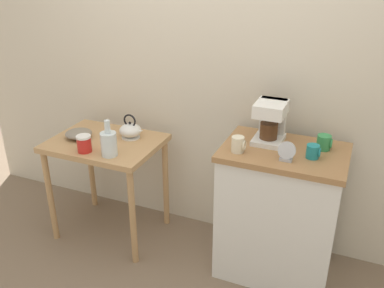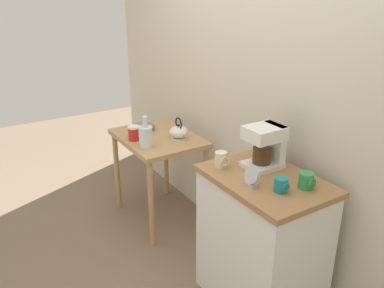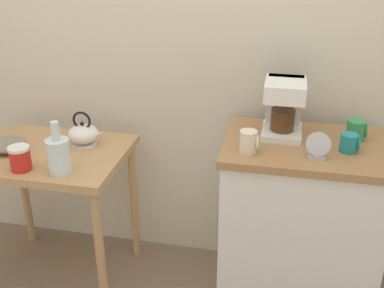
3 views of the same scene
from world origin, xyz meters
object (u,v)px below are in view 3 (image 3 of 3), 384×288
object	(u,v)px
glass_carafe_vase	(58,154)
table_clock	(318,147)
teakettle	(84,134)
canister_enamel	(20,158)
bowl_stoneware	(7,144)
mug_dark_teal	(349,143)
mug_tall_green	(356,130)
coffee_maker	(284,105)
mug_small_cream	(249,141)

from	to	relation	value
glass_carafe_vase	table_clock	size ratio (longest dim) A/B	2.16
teakettle	canister_enamel	bearing A→B (deg)	-117.83
glass_carafe_vase	bowl_stoneware	bearing A→B (deg)	156.74
canister_enamel	mug_dark_teal	size ratio (longest dim) A/B	1.42
teakettle	glass_carafe_vase	distance (m)	0.30
teakettle	mug_tall_green	world-z (taller)	mug_tall_green
bowl_stoneware	mug_dark_teal	distance (m)	1.63
canister_enamel	mug_tall_green	size ratio (longest dim) A/B	1.27
teakettle	mug_dark_teal	world-z (taller)	mug_dark_teal
mug_tall_green	teakettle	bearing A→B (deg)	-178.52
coffee_maker	mug_small_cream	bearing A→B (deg)	-119.55
mug_dark_teal	mug_small_cream	bearing A→B (deg)	-167.82
mug_tall_green	canister_enamel	bearing A→B (deg)	-166.66
canister_enamel	teakettle	bearing A→B (deg)	62.17
teakettle	table_clock	xyz separation A→B (m)	(1.14, -0.20, 0.13)
bowl_stoneware	table_clock	world-z (taller)	table_clock
canister_enamel	mug_dark_teal	world-z (taller)	mug_dark_teal
mug_small_cream	table_clock	bearing A→B (deg)	-0.21
teakettle	mug_tall_green	xyz separation A→B (m)	(1.32, 0.03, 0.12)
coffee_maker	mug_dark_teal	world-z (taller)	coffee_maker
teakettle	mug_small_cream	size ratio (longest dim) A/B	1.98
mug_tall_green	glass_carafe_vase	bearing A→B (deg)	-165.51
teakettle	glass_carafe_vase	size ratio (longest dim) A/B	0.78
mug_small_cream	table_clock	distance (m)	0.29
coffee_maker	mug_small_cream	world-z (taller)	coffee_maker
teakettle	canister_enamel	distance (m)	0.36
bowl_stoneware	mug_tall_green	bearing A→B (deg)	6.25
mug_dark_teal	mug_tall_green	bearing A→B (deg)	73.10
mug_dark_teal	table_clock	size ratio (longest dim) A/B	0.71
canister_enamel	table_clock	bearing A→B (deg)	5.18
bowl_stoneware	glass_carafe_vase	bearing A→B (deg)	-23.26
glass_carafe_vase	table_clock	xyz separation A→B (m)	(1.13, 0.10, 0.10)
coffee_maker	mug_small_cream	distance (m)	0.28
glass_carafe_vase	teakettle	bearing A→B (deg)	93.16
coffee_maker	table_clock	distance (m)	0.29
teakettle	table_clock	distance (m)	1.17
mug_tall_green	mug_small_cream	world-z (taller)	mug_small_cream
teakettle	mug_tall_green	bearing A→B (deg)	1.48
mug_dark_teal	table_clock	world-z (taller)	table_clock
coffee_maker	bowl_stoneware	bearing A→B (deg)	-172.18
mug_small_cream	coffee_maker	bearing A→B (deg)	60.45
glass_carafe_vase	mug_small_cream	distance (m)	0.85
glass_carafe_vase	mug_tall_green	distance (m)	1.35
glass_carafe_vase	mug_dark_teal	distance (m)	1.28
mug_dark_teal	glass_carafe_vase	bearing A→B (deg)	-171.24
teakettle	glass_carafe_vase	bearing A→B (deg)	-86.84
glass_carafe_vase	table_clock	bearing A→B (deg)	5.20
mug_small_cream	glass_carafe_vase	bearing A→B (deg)	-172.97
mug_dark_teal	mug_small_cream	world-z (taller)	mug_small_cream
canister_enamel	mug_tall_green	world-z (taller)	mug_tall_green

